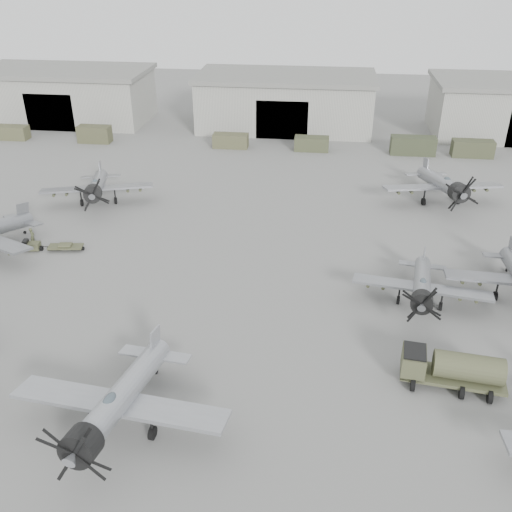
{
  "coord_description": "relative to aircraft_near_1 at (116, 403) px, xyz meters",
  "views": [
    {
      "loc": [
        6.6,
        -32.78,
        27.05
      ],
      "look_at": [
        1.2,
        11.74,
        2.5
      ],
      "focal_mm": 40.0,
      "sensor_mm": 36.0,
      "label": 1
    }
  ],
  "objects": [
    {
      "name": "aircraft_near_1",
      "position": [
        0.0,
        0.0,
        0.0
      ],
      "size": [
        13.95,
        12.55,
        5.55
      ],
      "rotation": [
        0.0,
        0.0,
        -0.11
      ],
      "color": "#9C9EA4",
      "rests_on": "ground"
    },
    {
      "name": "support_truck_3",
      "position": [
        -2.32,
        57.89,
        -1.49
      ],
      "size": [
        5.28,
        2.2,
        2.07
      ],
      "primitive_type": "cube",
      "color": "#4B4B31",
      "rests_on": "ground"
    },
    {
      "name": "tug_trailer",
      "position": [
        -15.61,
        22.81,
        -2.08
      ],
      "size": [
        5.98,
        1.88,
        1.19
      ],
      "rotation": [
        0.0,
        0.0,
        0.13
      ],
      "color": "#43452D",
      "rests_on": "ground"
    },
    {
      "name": "hangar_left",
      "position": [
        -33.01,
        69.85,
        1.85
      ],
      "size": [
        29.0,
        14.8,
        8.7
      ],
      "color": "#A2A297",
      "rests_on": "ground"
    },
    {
      "name": "ground",
      "position": [
        4.99,
        7.89,
        -2.52
      ],
      "size": [
        220.0,
        220.0,
        0.0
      ],
      "primitive_type": "plane",
      "color": "slate",
      "rests_on": "ground"
    },
    {
      "name": "support_truck_4",
      "position": [
        9.89,
        57.89,
        -1.49
      ],
      "size": [
        5.08,
        2.2,
        2.07
      ],
      "primitive_type": "cube",
      "color": "#3E422B",
      "rests_on": "ground"
    },
    {
      "name": "support_truck_5",
      "position": [
        24.63,
        57.89,
        -1.2
      ],
      "size": [
        6.45,
        2.2,
        2.64
      ],
      "primitive_type": "cube",
      "color": "#343A26",
      "rests_on": "ground"
    },
    {
      "name": "aircraft_mid_2",
      "position": [
        20.46,
        16.85,
        -0.42
      ],
      "size": [
        11.64,
        10.47,
        4.62
      ],
      "rotation": [
        0.0,
        0.0,
        -0.16
      ],
      "color": "gray",
      "rests_on": "ground"
    },
    {
      "name": "fuel_tanker",
      "position": [
        21.3,
        7.14,
        -0.97
      ],
      "size": [
        7.26,
        3.13,
        2.71
      ],
      "rotation": [
        0.0,
        0.0,
        -0.12
      ],
      "color": "#46492F",
      "rests_on": "ground"
    },
    {
      "name": "hangar_center",
      "position": [
        4.99,
        69.85,
        1.85
      ],
      "size": [
        29.0,
        14.8,
        8.7
      ],
      "color": "#A2A297",
      "rests_on": "ground"
    },
    {
      "name": "support_truck_6",
      "position": [
        33.08,
        57.89,
        -1.32
      ],
      "size": [
        5.85,
        2.2,
        2.4
      ],
      "primitive_type": "cube",
      "color": "#3B3F29",
      "rests_on": "ground"
    },
    {
      "name": "aircraft_far_0",
      "position": [
        -14.31,
        34.42,
        -0.17
      ],
      "size": [
        12.96,
        11.67,
        5.17
      ],
      "rotation": [
        0.0,
        0.0,
        0.28
      ],
      "color": "gray",
      "rests_on": "ground"
    },
    {
      "name": "ground_crew",
      "position": [
        -17.34,
        23.92,
        -1.61
      ],
      "size": [
        0.58,
        0.75,
        1.83
      ],
      "primitive_type": "imported",
      "rotation": [
        0.0,
        0.0,
        1.8
      ],
      "color": "#454A30",
      "rests_on": "ground"
    },
    {
      "name": "support_truck_0",
      "position": [
        -37.45,
        57.89,
        -1.46
      ],
      "size": [
        5.54,
        2.2,
        2.12
      ],
      "primitive_type": "cube",
      "color": "#4B4B31",
      "rests_on": "ground"
    },
    {
      "name": "aircraft_far_1",
      "position": [
        25.84,
        39.38,
        0.01
      ],
      "size": [
        14.0,
        12.6,
        5.56
      ],
      "rotation": [
        0.0,
        0.0,
        0.2
      ],
      "color": "gray",
      "rests_on": "ground"
    },
    {
      "name": "support_truck_1",
      "position": [
        -23.66,
        57.89,
        -1.24
      ],
      "size": [
        5.0,
        2.2,
        2.56
      ],
      "primitive_type": "cube",
      "color": "#44442D",
      "rests_on": "ground"
    }
  ]
}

